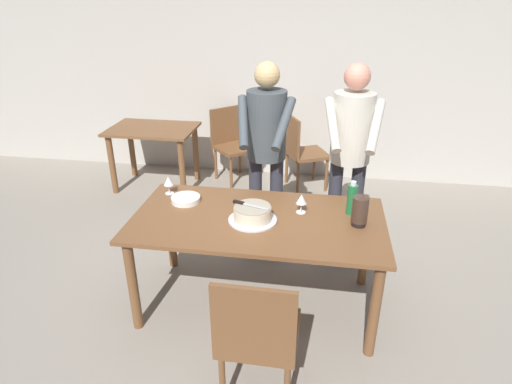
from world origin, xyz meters
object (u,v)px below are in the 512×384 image
Objects in this scene: background_chair_0 at (301,150)px; hurricane_lamp at (360,211)px; wine_glass_near at (301,200)px; background_chair_1 at (232,142)px; person_cutting_cake at (266,143)px; background_table at (154,141)px; chair_near_side at (257,334)px; cake_on_platter at (253,214)px; wine_glass_far at (168,182)px; cake_knife at (243,204)px; person_standing_beside at (350,146)px; water_bottle at (352,199)px; main_dining_table at (258,230)px; plate_stack at (186,199)px.

hurricane_lamp is at bearing -76.84° from background_chair_0.
background_chair_1 is at bearing 113.95° from wine_glass_near.
person_cutting_cake reaches higher than background_table.
person_cutting_cake is at bearing -40.77° from background_table.
chair_near_side is 1.00× the size of background_chair_0.
wine_glass_far is at bearing 155.45° from cake_on_platter.
background_chair_0 reaches higher than cake_on_platter.
cake_knife reaches higher than background_table.
chair_near_side is at bearing -123.53° from hurricane_lamp.
hurricane_lamp reaches higher than background_table.
background_chair_1 is at bearing 88.58° from wine_glass_far.
wine_glass_far is 0.16× the size of background_chair_1.
wine_glass_near is 1.05m from chair_near_side.
person_standing_beside is 1.91× the size of background_chair_1.
hurricane_lamp is at bearing -41.23° from background_table.
person_standing_beside reaches higher than water_bottle.
hurricane_lamp is at bearing -85.34° from person_standing_beside.
cake_on_platter is 0.76m from person_cutting_cake.
wine_glass_far is 0.14× the size of background_table.
wine_glass_far is (-0.75, 0.29, 0.20)m from main_dining_table.
wine_glass_far is 0.16× the size of background_chair_0.
person_standing_beside is at bearing -51.27° from background_chair_1.
cake_knife is 0.53m from plate_stack.
person_standing_beside is (0.67, 0.74, 0.27)m from cake_on_platter.
background_table is at bearing 115.61° from wine_glass_far.
wine_glass_far is (-0.65, 0.31, -0.01)m from cake_knife.
cake_knife is at bearing -97.07° from background_chair_0.
person_cutting_cake is at bearing -97.93° from background_chair_0.
wine_glass_far is 0.84m from person_cutting_cake.
water_bottle reaches higher than background_chair_0.
background_table is at bearing 140.68° from water_bottle.
hurricane_lamp is (1.27, -0.16, 0.09)m from plate_stack.
hurricane_lamp is (1.44, -0.28, 0.00)m from wine_glass_far.
cake_knife is 2.50m from background_table.
plate_stack is 2.08m from background_table.
cake_on_platter is (-0.03, -0.04, 0.15)m from main_dining_table.
background_chair_1 reaches higher than background_table.
wine_glass_far is at bearing 175.49° from water_bottle.
water_bottle is at bearing 7.25° from wine_glass_near.
main_dining_table is 8.44× the size of hurricane_lamp.
cake_knife is 1.25× the size of hurricane_lamp.
background_table is at bearing 135.03° from wine_glass_near.
plate_stack is 0.88m from wine_glass_near.
water_bottle is (0.74, 0.20, -0.00)m from cake_knife.
main_dining_table is 2.23m from background_chair_0.
main_dining_table is 0.80m from person_cutting_cake.
background_chair_1 reaches higher than cake_knife.
water_bottle is 1.20m from chair_near_side.
wine_glass_far is at bearing 145.77° from plate_stack.
cake_on_platter is at bearing -127.77° from main_dining_table.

